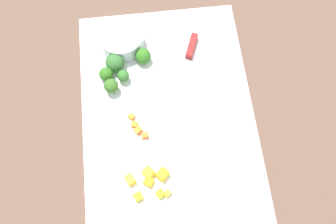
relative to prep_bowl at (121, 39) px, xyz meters
The scene contains 20 objects.
ground_plane 0.21m from the prep_bowl, 24.84° to the left, with size 4.00×4.00×0.00m, color brown.
cutting_board 0.21m from the prep_bowl, 24.84° to the left, with size 0.55×0.38×0.01m, color white.
prep_bowl is the anchor object (origin of this frame).
chef_knife 0.17m from the prep_bowl, 49.89° to the left, with size 0.33×0.14×0.02m.
carrot_dice_0 0.21m from the prep_bowl, ahead, with size 0.01×0.01×0.01m, color orange.
carrot_dice_1 0.23m from the prep_bowl, ahead, with size 0.02×0.01×0.01m, color orange.
carrot_dice_2 0.20m from the prep_bowl, ahead, with size 0.01×0.01×0.01m, color orange.
carrot_dice_3 0.24m from the prep_bowl, ahead, with size 0.01×0.01×0.01m, color orange.
pepper_dice_0 0.33m from the prep_bowl, ahead, with size 0.02×0.02×0.02m, color yellow.
pepper_dice_1 0.37m from the prep_bowl, ahead, with size 0.02×0.02×0.01m, color yellow.
pepper_dice_2 0.34m from the prep_bowl, 10.67° to the left, with size 0.02×0.02×0.02m, color yellow.
pepper_dice_3 0.34m from the prep_bowl, ahead, with size 0.02×0.02×0.02m, color yellow.
pepper_dice_4 0.38m from the prep_bowl, 10.34° to the left, with size 0.02×0.01×0.01m, color yellow.
pepper_dice_5 0.37m from the prep_bowl, ahead, with size 0.02×0.02×0.01m, color yellow.
pepper_dice_6 0.33m from the prep_bowl, ahead, with size 0.02×0.02×0.02m, color yellow.
broccoli_floret_0 0.12m from the prep_bowl, 14.49° to the right, with size 0.03×0.03×0.04m.
broccoli_floret_1 0.07m from the prep_bowl, 42.98° to the left, with size 0.04×0.04×0.04m.
broccoli_floret_2 0.10m from the prep_bowl, 25.10° to the right, with size 0.03×0.03×0.04m.
broccoli_floret_3 0.10m from the prep_bowl, ahead, with size 0.03×0.03×0.03m.
broccoli_floret_4 0.06m from the prep_bowl, 17.22° to the right, with size 0.04×0.04×0.04m.
Camera 1 is at (0.34, -0.04, 0.84)m, focal length 42.74 mm.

